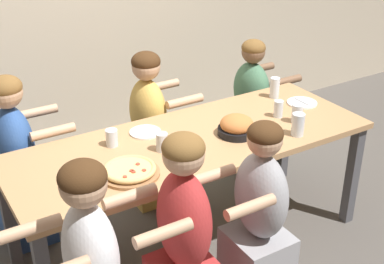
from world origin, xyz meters
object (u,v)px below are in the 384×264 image
(drinking_glass_c, at_px, (278,109))
(diner_far_left, at_px, (19,168))
(drinking_glass_e, at_px, (275,89))
(diner_far_center, at_px, (149,134))
(drinking_glass_f, at_px, (162,142))
(drinking_glass_d, at_px, (298,125))
(diner_near_center, at_px, (258,226))
(empty_plate_b, at_px, (145,132))
(drinking_glass_b, at_px, (297,114))
(empty_plate_a, at_px, (302,103))
(diner_near_midleft, at_px, (184,250))
(skillet_bowl, at_px, (237,126))
(pizza_board_main, at_px, (130,171))
(drinking_glass_a, at_px, (112,139))
(diner_far_right, at_px, (251,111))

(drinking_glass_c, bearing_deg, diner_far_left, 157.40)
(drinking_glass_e, distance_m, diner_far_center, 0.97)
(drinking_glass_f, bearing_deg, drinking_glass_d, -17.69)
(drinking_glass_e, relative_size, diner_near_center, 0.13)
(drinking_glass_e, height_order, drinking_glass_f, drinking_glass_e)
(empty_plate_b, bearing_deg, drinking_glass_b, -22.12)
(diner_far_left, bearing_deg, diner_far_center, 90.00)
(empty_plate_a, distance_m, drinking_glass_f, 1.19)
(drinking_glass_c, height_order, diner_near_center, diner_near_center)
(diner_near_center, relative_size, diner_near_midleft, 0.95)
(drinking_glass_e, distance_m, diner_near_midleft, 1.61)
(empty_plate_b, distance_m, drinking_glass_b, 1.00)
(drinking_glass_e, bearing_deg, skillet_bowl, -149.40)
(drinking_glass_d, height_order, diner_far_center, diner_far_center)
(empty_plate_a, height_order, diner_far_center, diner_far_center)
(drinking_glass_b, bearing_deg, diner_near_center, -143.97)
(pizza_board_main, xyz_separation_m, diner_near_midleft, (0.07, -0.46, -0.25))
(diner_near_midleft, bearing_deg, empty_plate_b, -15.06)
(skillet_bowl, distance_m, diner_far_center, 0.83)
(empty_plate_b, bearing_deg, pizza_board_main, -126.42)
(diner_far_left, distance_m, diner_near_midleft, 1.37)
(skillet_bowl, height_order, diner_far_center, diner_far_center)
(drinking_glass_c, height_order, drinking_glass_d, drinking_glass_d)
(drinking_glass_c, height_order, drinking_glass_e, drinking_glass_e)
(diner_far_center, bearing_deg, drinking_glass_d, 31.27)
(skillet_bowl, bearing_deg, drinking_glass_d, -32.79)
(drinking_glass_a, relative_size, drinking_glass_c, 0.92)
(diner_far_right, bearing_deg, pizza_board_main, -60.57)
(diner_far_right, bearing_deg, empty_plate_a, -0.02)
(drinking_glass_c, bearing_deg, drinking_glass_f, -179.17)
(drinking_glass_d, bearing_deg, drinking_glass_a, 155.72)
(drinking_glass_a, distance_m, diner_far_left, 0.72)
(drinking_glass_b, bearing_deg, diner_far_center, 131.15)
(drinking_glass_b, bearing_deg, pizza_board_main, -178.40)
(diner_far_right, bearing_deg, drinking_glass_b, -16.66)
(empty_plate_a, bearing_deg, drinking_glass_c, -164.20)
(diner_far_left, bearing_deg, drinking_glass_a, 45.40)
(pizza_board_main, relative_size, diner_near_center, 0.28)
(pizza_board_main, xyz_separation_m, drinking_glass_b, (1.23, 0.03, 0.03))
(diner_far_center, xyz_separation_m, diner_far_left, (-0.95, 0.00, 0.01))
(drinking_glass_a, bearing_deg, diner_far_center, 44.05)
(drinking_glass_a, xyz_separation_m, diner_near_center, (0.49, -0.82, -0.31))
(skillet_bowl, bearing_deg, diner_far_center, 108.86)
(empty_plate_b, relative_size, drinking_glass_a, 1.89)
(drinking_glass_b, xyz_separation_m, diner_far_right, (0.24, 0.79, -0.34))
(diner_near_center, height_order, diner_far_left, diner_far_left)
(empty_plate_b, relative_size, diner_far_center, 0.17)
(drinking_glass_e, relative_size, drinking_glass_f, 1.32)
(drinking_glass_a, xyz_separation_m, diner_near_midleft, (0.01, -0.82, -0.27))
(empty_plate_a, distance_m, diner_far_center, 1.12)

